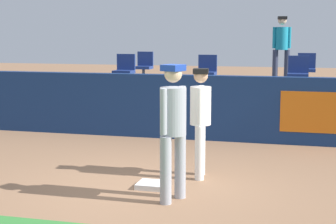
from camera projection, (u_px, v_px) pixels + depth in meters
The scene contains 12 objects.
ground_plane at pixel (142, 190), 7.80m from camera, with size 60.00×60.00×0.00m, color #936B4C.
first_base at pixel (151, 185), 7.90m from camera, with size 0.40×0.40×0.08m, color white.
player_fielder_home at pixel (201, 115), 8.35m from camera, with size 0.37×0.56×1.74m.
player_runner_visitor at pixel (173, 123), 7.13m from camera, with size 0.46×0.49×1.87m.
field_wall at pixel (197, 107), 11.44m from camera, with size 18.00×0.26×1.40m.
bleacher_platform at pixel (215, 103), 13.94m from camera, with size 18.00×4.80×0.93m, color #59595E.
seat_front_left at pixel (125, 69), 13.25m from camera, with size 0.48×0.44×0.84m.
seat_back_left at pixel (144, 65), 14.98m from camera, with size 0.46×0.44×0.84m.
seat_back_right at pixel (306, 67), 13.88m from camera, with size 0.46×0.44×0.84m.
seat_front_right at pixel (298, 72), 12.20m from camera, with size 0.47×0.44×0.84m.
seat_front_center at pixel (207, 70), 12.73m from camera, with size 0.45×0.44×0.84m.
spectator_hooded at pixel (282, 44), 14.83m from camera, with size 0.51×0.39×1.82m.
Camera 1 is at (2.26, -7.21, 2.28)m, focal length 56.61 mm.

